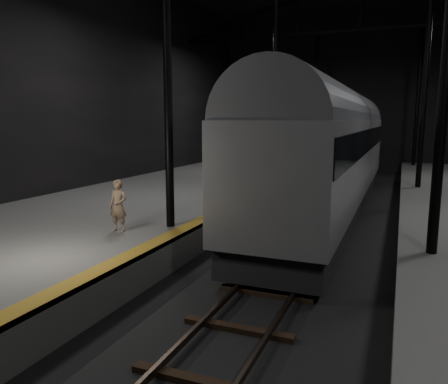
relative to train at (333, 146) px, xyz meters
The scene contains 6 objects.
ground 5.44m from the train, 90.00° to the right, with size 44.00×44.00×0.00m, color black.
platform_left 9.10m from the train, 149.65° to the right, with size 9.00×43.80×1.00m, color #575754.
tactile_strip 5.89m from the train, 126.50° to the right, with size 0.50×43.80×0.01m, color olive.
track 5.40m from the train, 90.00° to the right, with size 2.40×43.00×0.24m.
train is the anchor object (origin of this frame).
woman 10.87m from the train, 117.19° to the right, with size 0.58×0.38×1.60m, color #8E7057.
Camera 1 is at (2.94, -16.00, 4.36)m, focal length 35.00 mm.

